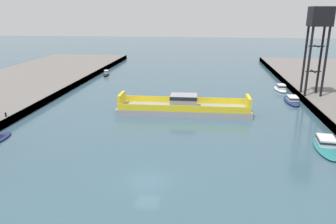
{
  "coord_description": "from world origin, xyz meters",
  "views": [
    {
      "loc": [
        5.77,
        -29.7,
        16.89
      ],
      "look_at": [
        0.0,
        18.04,
        2.0
      ],
      "focal_mm": 34.74,
      "sensor_mm": 36.0,
      "label": 1
    }
  ],
  "objects_px": {
    "chain_ferry": "(184,108)",
    "crane_tower": "(320,24)",
    "moored_boat_mid_left": "(326,144)",
    "moored_boat_mid_right": "(292,100)",
    "moored_boat_near_right": "(281,88)",
    "moored_boat_far_left": "(106,73)"
  },
  "relations": [
    {
      "from": "moored_boat_mid_right",
      "to": "crane_tower",
      "type": "height_order",
      "value": "crane_tower"
    },
    {
      "from": "chain_ferry",
      "to": "moored_boat_mid_right",
      "type": "xyz_separation_m",
      "value": [
        20.39,
        9.69,
        -0.54
      ]
    },
    {
      "from": "moored_boat_mid_left",
      "to": "moored_boat_far_left",
      "type": "xyz_separation_m",
      "value": [
        -43.28,
        45.36,
        0.01
      ]
    },
    {
      "from": "chain_ferry",
      "to": "moored_boat_mid_left",
      "type": "relative_size",
      "value": 2.68
    },
    {
      "from": "moored_boat_near_right",
      "to": "chain_ferry",
      "type": "bearing_deg",
      "value": -135.71
    },
    {
      "from": "moored_boat_near_right",
      "to": "moored_boat_far_left",
      "type": "xyz_separation_m",
      "value": [
        -44.22,
        12.65,
        -0.01
      ]
    },
    {
      "from": "moored_boat_near_right",
      "to": "moored_boat_mid_left",
      "type": "distance_m",
      "value": 32.72
    },
    {
      "from": "chain_ferry",
      "to": "moored_boat_mid_left",
      "type": "height_order",
      "value": "chain_ferry"
    },
    {
      "from": "chain_ferry",
      "to": "crane_tower",
      "type": "bearing_deg",
      "value": 25.4
    },
    {
      "from": "moored_boat_mid_right",
      "to": "chain_ferry",
      "type": "bearing_deg",
      "value": -154.58
    },
    {
      "from": "chain_ferry",
      "to": "moored_boat_near_right",
      "type": "xyz_separation_m",
      "value": [
        20.35,
        19.84,
        -0.5
      ]
    },
    {
      "from": "moored_boat_mid_right",
      "to": "moored_boat_far_left",
      "type": "xyz_separation_m",
      "value": [
        -44.27,
        22.8,
        0.03
      ]
    },
    {
      "from": "moored_boat_near_right",
      "to": "crane_tower",
      "type": "xyz_separation_m",
      "value": [
        3.89,
        -8.34,
        14.11
      ]
    },
    {
      "from": "moored_boat_mid_left",
      "to": "crane_tower",
      "type": "relative_size",
      "value": 0.52
    },
    {
      "from": "moored_boat_far_left",
      "to": "crane_tower",
      "type": "height_order",
      "value": "crane_tower"
    },
    {
      "from": "chain_ferry",
      "to": "crane_tower",
      "type": "distance_m",
      "value": 30.08
    },
    {
      "from": "chain_ferry",
      "to": "moored_boat_near_right",
      "type": "relative_size",
      "value": 3.59
    },
    {
      "from": "chain_ferry",
      "to": "moored_boat_mid_left",
      "type": "bearing_deg",
      "value": -33.54
    },
    {
      "from": "moored_boat_mid_right",
      "to": "crane_tower",
      "type": "bearing_deg",
      "value": 25.29
    },
    {
      "from": "moored_boat_near_right",
      "to": "moored_boat_far_left",
      "type": "height_order",
      "value": "moored_boat_near_right"
    },
    {
      "from": "moored_boat_mid_right",
      "to": "moored_boat_mid_left",
      "type": "bearing_deg",
      "value": -92.5
    },
    {
      "from": "chain_ferry",
      "to": "moored_boat_far_left",
      "type": "distance_m",
      "value": 40.32
    }
  ]
}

